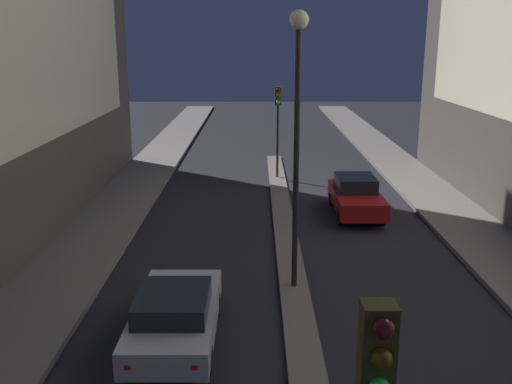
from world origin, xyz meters
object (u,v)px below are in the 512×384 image
Objects in this scene: car_left_lane at (174,315)px; traffic_light_mid at (277,111)px; street_lamp at (296,104)px; car_right_lane at (355,196)px.

traffic_light_mid is at bearing 79.69° from car_left_lane.
car_right_lane is at bearing 67.62° from street_lamp.
street_lamp is at bearing -90.00° from traffic_light_mid.
car_right_lane is at bearing -64.12° from traffic_light_mid.
car_left_lane is 1.03× the size of car_right_lane.
traffic_light_mid is at bearing 115.88° from car_right_lane.
traffic_light_mid is 1.09× the size of car_right_lane.
street_lamp is 1.80× the size of car_right_lane.
traffic_light_mid is at bearing 90.00° from street_lamp.
car_right_lane is at bearing 59.81° from car_left_lane.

